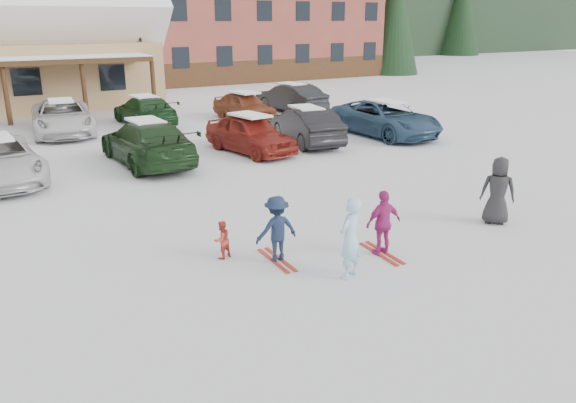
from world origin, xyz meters
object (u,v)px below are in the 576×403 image
parked_car_3 (147,142)px  parked_car_5 (306,126)px  parked_car_4 (250,134)px  parked_car_6 (385,118)px  bystander_dark (498,191)px  parked_car_10 (63,117)px  lamp_post (141,49)px  parked_car_11 (145,111)px  parked_car_12 (244,106)px  child_magenta (383,223)px  adult_skier (350,238)px  toddler_red (222,240)px  parked_car_13 (291,98)px  child_navy (277,229)px

parked_car_3 → parked_car_5: parked_car_3 is taller
parked_car_4 → parked_car_6: size_ratio=0.78×
parked_car_5 → parked_car_6: 3.89m
bystander_dark → parked_car_5: bystander_dark is taller
parked_car_3 → parked_car_10: size_ratio=0.99×
lamp_post → parked_car_4: size_ratio=1.30×
parked_car_11 → parked_car_12: parked_car_11 is taller
child_magenta → parked_car_11: child_magenta is taller
parked_car_6 → parked_car_10: parked_car_6 is taller
parked_car_5 → parked_car_10: (-8.23, 7.19, 0.01)m
parked_car_12 → parked_car_6: bearing=-71.2°
adult_skier → parked_car_11: size_ratio=0.34×
adult_skier → bystander_dark: size_ratio=0.97×
lamp_post → adult_skier: 26.47m
toddler_red → child_magenta: size_ratio=0.58×
parked_car_4 → child_magenta: bearing=-110.6°
child_magenta → parked_car_6: 13.31m
parked_car_5 → parked_car_11: size_ratio=0.94×
adult_skier → parked_car_13: (9.78, 18.56, -0.06)m
lamp_post → parked_car_13: (5.90, -7.52, -2.41)m
parked_car_11 → child_navy: bearing=79.7°
parked_car_11 → bystander_dark: bearing=98.7°
lamp_post → child_navy: 25.22m
lamp_post → toddler_red: 24.75m
parked_car_5 → parked_car_10: 10.93m
bystander_dark → child_magenta: bearing=50.3°
parked_car_11 → lamp_post: bearing=-108.9°
parked_car_5 → parked_car_6: parked_car_6 is taller
child_magenta → bystander_dark: size_ratio=0.85×
child_magenta → parked_car_5: (4.73, 10.53, 0.02)m
child_magenta → parked_car_5: 11.54m
parked_car_6 → parked_car_12: 7.70m
parked_car_10 → bystander_dark: bearing=-61.0°
adult_skier → toddler_red: size_ratio=1.97×
adult_skier → toddler_red: (-1.78, 2.15, -0.41)m
adult_skier → child_magenta: size_ratio=1.14×
bystander_dark → parked_car_4: bearing=-31.4°
child_magenta → parked_car_12: (5.14, 17.04, -0.03)m
bystander_dark → parked_car_12: 17.02m
parked_car_5 → lamp_post: bearing=-72.5°
lamp_post → parked_car_10: lamp_post is taller
lamp_post → adult_skier: size_ratio=3.36×
bystander_dark → parked_car_10: bearing=-18.7°
adult_skier → parked_car_12: bearing=-132.4°
parked_car_12 → lamp_post: bearing=99.0°
bystander_dark → parked_car_3: 11.85m
parked_car_10 → parked_car_12: 8.68m
toddler_red → parked_car_3: parked_car_3 is taller
parked_car_3 → parked_car_10: (-1.58, 7.23, -0.03)m
parked_car_4 → parked_car_12: (3.13, 6.79, -0.03)m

